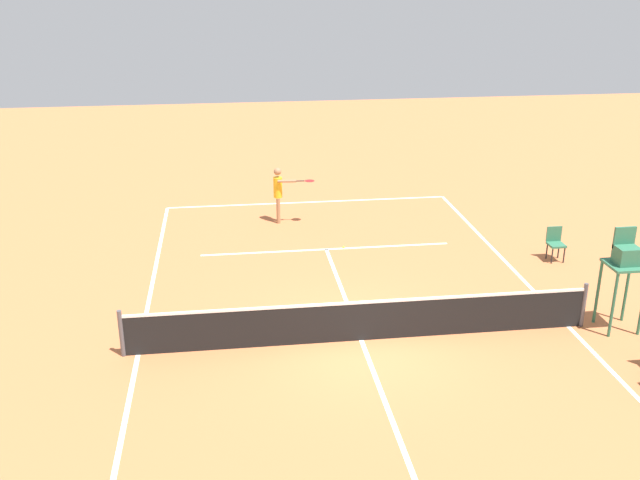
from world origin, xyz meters
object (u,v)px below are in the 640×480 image
(player_serving, at_px, (279,190))
(tennis_ball, at_px, (344,247))
(umpire_chair, at_px, (625,264))
(courtside_chair_mid, at_px, (555,242))

(player_serving, height_order, tennis_ball, player_serving)
(umpire_chair, distance_m, courtside_chair_mid, 4.26)
(tennis_ball, distance_m, umpire_chair, 8.04)
(player_serving, relative_size, umpire_chair, 0.75)
(player_serving, xyz_separation_m, tennis_ball, (-1.67, 2.55, -1.06))
(tennis_ball, relative_size, umpire_chair, 0.03)
(umpire_chair, relative_size, courtside_chair_mid, 2.54)
(player_serving, bearing_deg, umpire_chair, 45.09)
(tennis_ball, xyz_separation_m, umpire_chair, (-5.38, 5.76, 1.57))
(player_serving, bearing_deg, courtside_chair_mid, 65.22)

